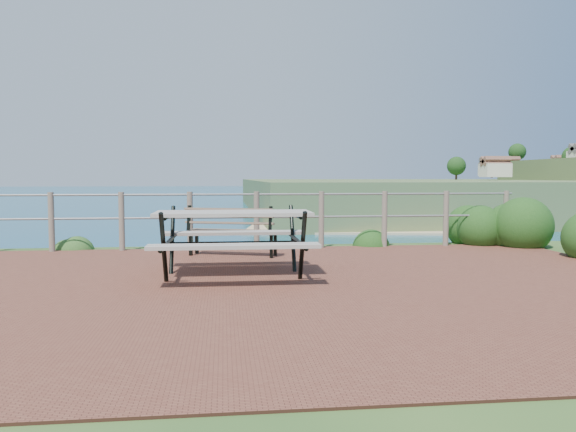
# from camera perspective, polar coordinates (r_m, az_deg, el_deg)

# --- Properties ---
(ground) EXTENTS (10.00, 7.00, 0.12)m
(ground) POSITION_cam_1_polar(r_m,az_deg,el_deg) (6.58, -1.46, -7.18)
(ground) COLOR brown
(ground) RESTS_ON ground
(ocean) EXTENTS (1200.00, 1200.00, 0.00)m
(ocean) POSITION_cam_1_polar(r_m,az_deg,el_deg) (206.43, -6.43, 3.62)
(ocean) COLOR #15667F
(ocean) RESTS_ON ground
(safety_railing) EXTENTS (9.40, 0.10, 1.00)m
(safety_railing) POSITION_cam_1_polar(r_m,az_deg,el_deg) (9.82, -3.21, -0.11)
(safety_railing) COLOR #6B5B4C
(safety_railing) RESTS_ON ground
(picnic_table) EXTENTS (1.95, 1.68, 0.82)m
(picnic_table) POSITION_cam_1_polar(r_m,az_deg,el_deg) (7.10, -5.56, -2.10)
(picnic_table) COLOR #9A948A
(picnic_table) RESTS_ON ground
(park_bench) EXTENTS (1.47, 0.79, 0.81)m
(park_bench) POSITION_cam_1_polar(r_m,az_deg,el_deg) (8.96, -5.62, -0.75)
(park_bench) COLOR brown
(park_bench) RESTS_ON ground
(shrub_right_edge) EXTENTS (1.19, 1.19, 1.70)m
(shrub_right_edge) POSITION_cam_1_polar(r_m,az_deg,el_deg) (11.21, 20.24, -2.78)
(shrub_right_edge) COLOR #1A4013
(shrub_right_edge) RESTS_ON ground
(shrub_lip_west) EXTENTS (0.68, 0.68, 0.39)m
(shrub_lip_west) POSITION_cam_1_polar(r_m,az_deg,el_deg) (10.63, -20.67, -3.15)
(shrub_lip_west) COLOR #234B1C
(shrub_lip_west) RESTS_ON ground
(shrub_lip_east) EXTENTS (0.72, 0.72, 0.44)m
(shrub_lip_east) POSITION_cam_1_polar(r_m,az_deg,el_deg) (10.70, 8.55, -2.89)
(shrub_lip_east) COLOR #1A4013
(shrub_lip_east) RESTS_ON ground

